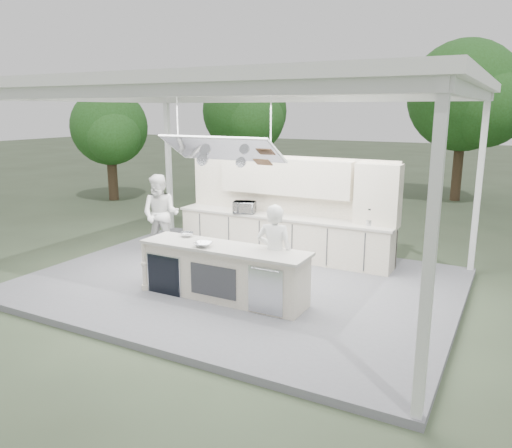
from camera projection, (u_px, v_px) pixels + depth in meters
The scene contains 12 objects.
ground at pixel (240, 287), 9.76m from camera, with size 90.00×90.00×0.00m, color #425137.
stage_deck at pixel (240, 284), 9.74m from camera, with size 8.00×6.00×0.12m, color slate.
tent at pixel (238, 91), 8.91m from camera, with size 8.20×6.20×3.86m.
demo_island at pixel (223, 272), 8.76m from camera, with size 3.10×0.79×0.95m.
back_counter at pixel (282, 236), 11.25m from camera, with size 5.08×0.72×0.95m.
back_wall_unit at pixel (305, 193), 11.01m from camera, with size 5.05×0.48×2.25m.
tree_cluster at pixel (374, 112), 17.48m from camera, with size 19.55×9.40×5.85m.
head_chef at pixel (274, 254), 8.49m from camera, with size 0.63×0.41×1.73m, color white.
sous_chef at pixel (161, 214), 11.40m from camera, with size 0.89×0.69×1.83m, color white.
toaster_oven at pixel (244, 207), 11.33m from camera, with size 0.49×0.33×0.27m, color silver.
bowl_large at pixel (203, 245), 8.61m from camera, with size 0.31×0.31×0.08m, color silver.
bowl_small at pixel (187, 234), 9.30m from camera, with size 0.24×0.24×0.08m, color silver.
Camera 1 is at (4.62, -7.99, 3.40)m, focal length 35.00 mm.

